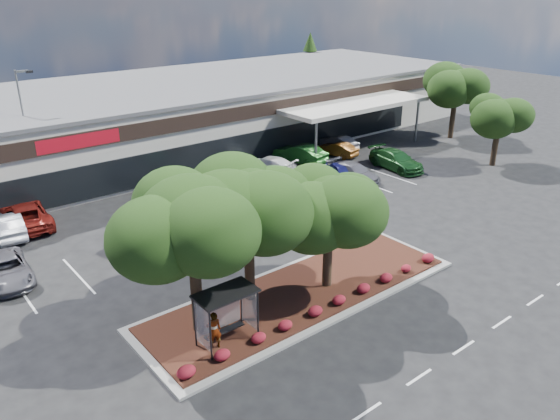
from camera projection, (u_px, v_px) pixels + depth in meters
ground at (385, 315)px, 27.19m from camera, size 160.00×160.00×0.00m
retail_store at (108, 124)px, 50.38m from camera, size 80.40×25.20×6.25m
landscape_island at (302, 293)px, 28.87m from camera, size 18.00×6.00×0.26m
lane_markings at (258, 244)px, 34.60m from camera, size 33.12×20.06×0.01m
shrub_row at (330, 304)px, 27.21m from camera, size 17.00×0.80×0.50m
bus_shelter at (224, 302)px, 24.09m from camera, size 2.75×1.55×2.59m
island_tree_west at (194, 254)px, 24.18m from camera, size 7.20×7.20×7.89m
island_tree_mid at (249, 234)px, 26.81m from camera, size 6.60×6.60×7.32m
island_tree_east at (329, 230)px, 28.20m from camera, size 5.80×5.80×6.50m
tree_east_near at (498, 130)px, 48.13m from camera, size 5.60×5.60×6.51m
tree_east_far at (455, 102)px, 56.55m from camera, size 6.40×6.40×7.62m
conifer_north_east at (310, 65)px, 76.70m from camera, size 3.96×3.96×9.00m
person_waiting at (214, 330)px, 24.03m from camera, size 0.77×0.62×1.84m
light_pole at (29, 142)px, 40.90m from camera, size 1.42×0.71×9.57m
car_0 at (7, 270)px, 30.06m from camera, size 2.63×5.09×1.37m
car_1 at (141, 246)px, 32.83m from camera, size 3.02×4.37×1.36m
car_2 at (191, 238)px, 33.53m from camera, size 3.40×4.92×1.56m
car_3 at (227, 213)px, 37.34m from camera, size 4.04×5.72×1.45m
car_4 at (279, 217)px, 36.90m from camera, size 2.70×5.02×1.34m
car_5 at (277, 194)px, 40.62m from camera, size 2.37×5.38×1.54m
car_6 at (354, 172)px, 45.34m from camera, size 2.29×5.02×1.42m
car_7 at (342, 172)px, 45.37m from camera, size 2.93×4.42×1.40m
car_8 at (396, 160)px, 48.08m from camera, size 2.87×5.79×1.62m
car_9 at (8, 225)px, 35.38m from camera, size 2.05×4.85×1.56m
car_10 at (24, 215)px, 36.74m from camera, size 3.24×6.26×1.69m
car_12 at (168, 194)px, 40.45m from camera, size 1.99×4.94×1.60m
car_13 at (225, 192)px, 40.93m from camera, size 1.95×4.83×1.56m
car_14 at (269, 165)px, 47.04m from camera, size 3.51×5.49×1.48m
car_15 at (300, 154)px, 49.68m from camera, size 2.86×5.46×1.71m
car_16 at (338, 143)px, 53.55m from camera, size 1.98×4.41×1.41m
car_17 at (338, 149)px, 51.72m from camera, size 2.07×4.20×1.32m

